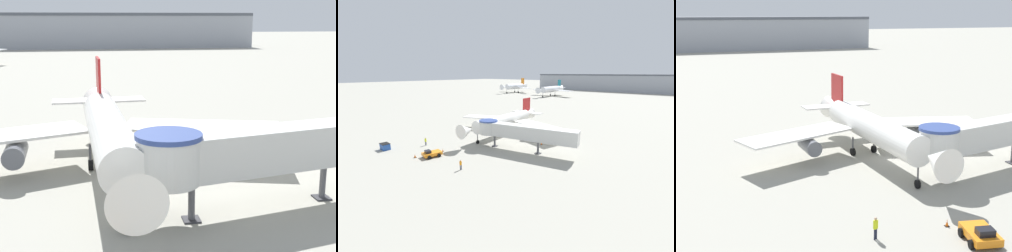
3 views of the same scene
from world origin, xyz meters
TOP-DOWN VIEW (x-y plane):
  - ground_plane at (0.00, 0.00)m, footprint 800.00×800.00m
  - main_airplane at (-0.89, 1.66)m, footprint 31.04×28.87m
  - jet_bridge at (9.49, -6.68)m, footprint 21.42×7.44m
  - traffic_cone_starboard_wing at (11.40, -0.33)m, footprint 0.45×0.45m
  - terminal_building at (-10.73, 175.00)m, footprint 157.11×22.38m

SIDE VIEW (x-z plane):
  - ground_plane at x=0.00m, z-range 0.00..0.00m
  - traffic_cone_starboard_wing at x=11.40m, z-range -0.02..0.73m
  - main_airplane at x=-0.89m, z-range -0.65..8.09m
  - jet_bridge at x=9.49m, z-range 1.23..7.06m
  - terminal_building at x=-10.73m, z-range 0.01..14.80m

